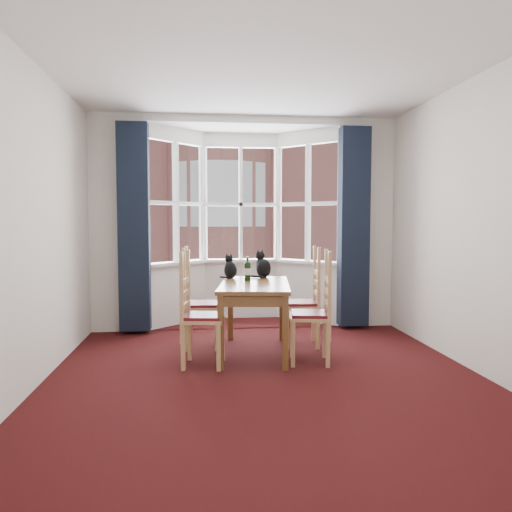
{
  "coord_description": "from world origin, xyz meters",
  "views": [
    {
      "loc": [
        -0.58,
        -4.33,
        1.43
      ],
      "look_at": [
        0.01,
        1.05,
        1.05
      ],
      "focal_mm": 35.0,
      "sensor_mm": 36.0,
      "label": 1
    }
  ],
  "objects": [
    {
      "name": "wall_back_pier_right",
      "position": [
        1.65,
        2.25,
        1.4
      ],
      "size": [
        0.7,
        0.12,
        2.8
      ],
      "primitive_type": "cube",
      "color": "silver",
      "rests_on": "floor"
    },
    {
      "name": "bay_window",
      "position": [
        0.0,
        2.75,
        1.4
      ],
      "size": [
        2.76,
        0.94,
        2.8
      ],
      "color": "white",
      "rests_on": "floor"
    },
    {
      "name": "dining_table",
      "position": [
        -0.01,
        0.96,
        0.66
      ],
      "size": [
        0.89,
        1.43,
        0.77
      ],
      "color": "brown",
      "rests_on": "floor"
    },
    {
      "name": "chair_left_near",
      "position": [
        -0.66,
        0.57,
        0.47
      ],
      "size": [
        0.46,
        0.47,
        0.92
      ],
      "color": "tan",
      "rests_on": "floor"
    },
    {
      "name": "candle_tall",
      "position": [
        -0.79,
        2.6,
        0.92
      ],
      "size": [
        0.06,
        0.06,
        0.1
      ],
      "primitive_type": "cylinder",
      "color": "white",
      "rests_on": "bay_window"
    },
    {
      "name": "tenement_building",
      "position": [
        0.0,
        14.01,
        1.6
      ],
      "size": [
        18.4,
        7.8,
        15.2
      ],
      "color": "#9E5A51",
      "rests_on": "street"
    },
    {
      "name": "ceiling",
      "position": [
        0.0,
        0.0,
        2.8
      ],
      "size": [
        4.5,
        4.5,
        0.0
      ],
      "primitive_type": "plane",
      "rotation": [
        3.14,
        0.0,
        0.0
      ],
      "color": "white",
      "rests_on": "floor"
    },
    {
      "name": "wine_bottle",
      "position": [
        -0.07,
        1.18,
        0.88
      ],
      "size": [
        0.07,
        0.07,
        0.27
      ],
      "color": "black",
      "rests_on": "dining_table"
    },
    {
      "name": "wall_near",
      "position": [
        0.0,
        -2.25,
        1.4
      ],
      "size": [
        4.0,
        0.0,
        4.0
      ],
      "primitive_type": "plane",
      "rotation": [
        -1.57,
        0.0,
        0.0
      ],
      "color": "silver",
      "rests_on": "floor"
    },
    {
      "name": "wall_right",
      "position": [
        2.0,
        0.0,
        1.4
      ],
      "size": [
        0.0,
        4.5,
        4.5
      ],
      "primitive_type": "plane",
      "rotation": [
        1.57,
        0.0,
        -1.57
      ],
      "color": "silver",
      "rests_on": "floor"
    },
    {
      "name": "curtain_right",
      "position": [
        1.42,
        2.07,
        1.35
      ],
      "size": [
        0.38,
        0.22,
        2.6
      ],
      "primitive_type": "cube",
      "color": "black",
      "rests_on": "floor"
    },
    {
      "name": "chair_right_near",
      "position": [
        0.59,
        0.54,
        0.47
      ],
      "size": [
        0.46,
        0.48,
        0.92
      ],
      "color": "tan",
      "rests_on": "floor"
    },
    {
      "name": "curtain_left",
      "position": [
        -1.42,
        2.07,
        1.35
      ],
      "size": [
        0.38,
        0.22,
        2.6
      ],
      "primitive_type": "cube",
      "color": "black",
      "rests_on": "floor"
    },
    {
      "name": "cat_left",
      "position": [
        -0.25,
        1.45,
        0.88
      ],
      "size": [
        0.19,
        0.24,
        0.29
      ],
      "color": "black",
      "rests_on": "dining_table"
    },
    {
      "name": "wall_back_pier_left",
      "position": [
        -1.65,
        2.25,
        1.4
      ],
      "size": [
        0.7,
        0.12,
        2.8
      ],
      "primitive_type": "cube",
      "color": "silver",
      "rests_on": "floor"
    },
    {
      "name": "street",
      "position": [
        0.0,
        32.25,
        -6.0
      ],
      "size": [
        80.0,
        80.0,
        0.0
      ],
      "primitive_type": "plane",
      "color": "#333335",
      "rests_on": "ground"
    },
    {
      "name": "cat_right",
      "position": [
        0.14,
        1.49,
        0.89
      ],
      "size": [
        0.25,
        0.28,
        0.33
      ],
      "color": "black",
      "rests_on": "dining_table"
    },
    {
      "name": "wall_left",
      "position": [
        -2.0,
        0.0,
        1.4
      ],
      "size": [
        0.0,
        4.5,
        4.5
      ],
      "primitive_type": "plane",
      "rotation": [
        1.57,
        0.0,
        1.57
      ],
      "color": "silver",
      "rests_on": "floor"
    },
    {
      "name": "chair_right_far",
      "position": [
        0.64,
        1.24,
        0.47
      ],
      "size": [
        0.44,
        0.46,
        0.92
      ],
      "color": "tan",
      "rests_on": "floor"
    },
    {
      "name": "chair_left_far",
      "position": [
        -0.68,
        1.28,
        0.47
      ],
      "size": [
        0.42,
        0.44,
        0.92
      ],
      "color": "tan",
      "rests_on": "floor"
    },
    {
      "name": "floor",
      "position": [
        0.0,
        0.0,
        0.0
      ],
      "size": [
        4.5,
        4.5,
        0.0
      ],
      "primitive_type": "plane",
      "color": "black",
      "rests_on": "ground"
    }
  ]
}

